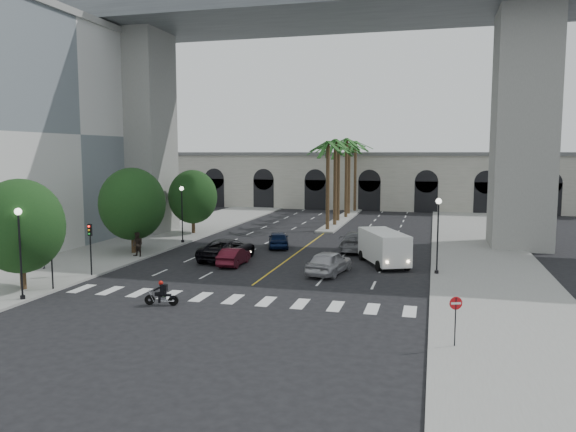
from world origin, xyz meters
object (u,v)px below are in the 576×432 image
object	(u,v)px
lamp_post_right	(438,229)
car_d	(357,241)
car_a	(329,262)
cargo_van	(384,247)
traffic_signal_far	(90,241)
car_c	(227,249)
motorcycle_rider	(162,294)
pedestrian_a	(42,256)
traffic_signal_near	(51,251)
lamp_post_left_far	(182,209)
car_b	(234,256)
car_e	(278,240)
do_not_enter_sign	(456,311)
lamp_post_left_near	(20,246)
pedestrian_b	(138,244)

from	to	relation	value
lamp_post_right	car_d	world-z (taller)	lamp_post_right
car_a	cargo_van	distance (m)	5.35
traffic_signal_far	car_d	distance (m)	21.94
car_c	cargo_van	size ratio (longest dim) A/B	0.96
motorcycle_rider	pedestrian_a	xyz separation A→B (m)	(-12.69, 6.25, 0.44)
traffic_signal_near	cargo_van	world-z (taller)	traffic_signal_near
lamp_post_left_far	car_b	world-z (taller)	lamp_post_left_far
car_e	do_not_enter_sign	world-z (taller)	do_not_enter_sign
traffic_signal_near	cargo_van	size ratio (longest dim) A/B	0.57
lamp_post_left_near	motorcycle_rider	xyz separation A→B (m)	(8.06, 1.31, -2.59)
cargo_van	lamp_post_left_far	bearing A→B (deg)	140.33
lamp_post_left_far	traffic_signal_near	size ratio (longest dim) A/B	1.47
car_a	car_c	xyz separation A→B (m)	(-8.73, 3.12, 0.01)
car_d	pedestrian_a	size ratio (longest dim) A/B	3.21
motorcycle_rider	car_d	xyz separation A→B (m)	(8.15, 19.99, 0.23)
do_not_enter_sign	pedestrian_b	bearing A→B (deg)	127.19
lamp_post_left_far	traffic_signal_near	distance (m)	18.51
motorcycle_rider	do_not_enter_sign	size ratio (longest dim) A/B	0.83
lamp_post_left_far	pedestrian_a	xyz separation A→B (m)	(-4.63, -13.44, -2.15)
car_a	do_not_enter_sign	distance (m)	15.72
traffic_signal_near	car_b	world-z (taller)	traffic_signal_near
lamp_post_left_near	cargo_van	xyz separation A→B (m)	(18.94, 15.68, -1.80)
traffic_signal_near	lamp_post_left_near	bearing A→B (deg)	-92.29
cargo_van	car_d	bearing A→B (deg)	91.96
traffic_signal_far	lamp_post_left_near	bearing A→B (deg)	-90.88
lamp_post_right	car_a	xyz separation A→B (m)	(-7.27, -1.40, -2.39)
car_d	pedestrian_b	distance (m)	18.32
lamp_post_left_far	lamp_post_right	size ratio (longest dim) A/B	1.00
car_c	car_e	world-z (taller)	car_c
lamp_post_right	traffic_signal_near	distance (m)	25.02
traffic_signal_far	pedestrian_b	xyz separation A→B (m)	(-0.43, 6.93, -1.38)
car_e	car_b	bearing A→B (deg)	66.04
pedestrian_b	do_not_enter_sign	bearing A→B (deg)	-17.58
car_a	car_c	size ratio (longest dim) A/B	0.80
cargo_van	pedestrian_b	distance (m)	19.41
traffic_signal_far	motorcycle_rider	size ratio (longest dim) A/B	1.90
lamp_post_left_near	car_c	world-z (taller)	lamp_post_left_near
traffic_signal_far	car_a	size ratio (longest dim) A/B	0.74
traffic_signal_near	cargo_van	xyz separation A→B (m)	(18.84, 13.18, -1.09)
traffic_signal_near	car_b	bearing A→B (deg)	52.48
car_e	lamp_post_left_near	bearing A→B (deg)	50.46
pedestrian_b	traffic_signal_far	bearing A→B (deg)	-71.26
lamp_post_left_far	car_e	bearing A→B (deg)	1.19
lamp_post_left_far	car_a	world-z (taller)	lamp_post_left_far
lamp_post_left_near	traffic_signal_far	bearing A→B (deg)	89.12
car_a	pedestrian_b	xyz separation A→B (m)	(-15.86, 1.83, 0.30)
lamp_post_left_near	lamp_post_right	xyz separation A→B (m)	(22.80, 13.00, 0.00)
traffic_signal_far	car_e	xyz separation A→B (m)	(9.09, 14.69, -1.77)
lamp_post_right	car_e	world-z (taller)	lamp_post_right
lamp_post_left_near	lamp_post_left_far	size ratio (longest dim) A/B	1.00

